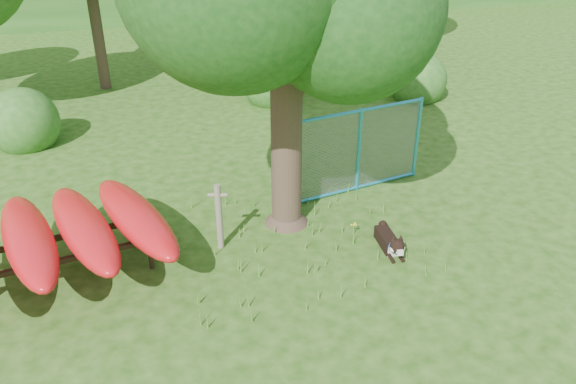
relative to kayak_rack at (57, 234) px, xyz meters
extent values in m
plane|color=#1F450D|center=(3.76, -1.16, -0.85)|extent=(80.00, 80.00, 0.00)
cylinder|color=#38291F|center=(4.11, 0.65, 1.42)|extent=(0.74, 0.74, 4.55)
cone|color=#38291F|center=(4.11, 0.65, -0.62)|extent=(1.11, 1.11, 0.45)
sphere|color=#144112|center=(4.90, -0.24, 3.33)|extent=(2.91, 2.91, 2.91)
cylinder|color=#38291F|center=(4.63, 0.82, 2.06)|extent=(1.10, 0.93, 0.97)
cylinder|color=#38291F|center=(3.63, 0.67, 2.42)|extent=(1.08, 0.35, 0.93)
cylinder|color=#6A624F|center=(2.70, 0.13, -0.21)|extent=(0.15, 0.15, 1.29)
cylinder|color=#6A624F|center=(2.70, 0.13, 0.24)|extent=(0.35, 0.16, 0.07)
cylinder|color=black|center=(1.43, -0.18, -0.58)|extent=(0.10, 0.10, 0.53)
cylinder|color=black|center=(1.32, 0.56, -0.58)|extent=(0.10, 0.10, 0.53)
cube|color=black|center=(0.05, -0.37, -0.29)|extent=(3.18, 0.53, 0.09)
cube|color=black|center=(-0.05, 0.37, -0.29)|extent=(3.18, 0.53, 0.09)
ellipsoid|color=red|center=(-0.42, -0.06, 0.00)|extent=(1.50, 3.29, 0.51)
ellipsoid|color=red|center=(0.42, 0.06, 0.00)|extent=(1.60, 3.28, 0.51)
ellipsoid|color=red|center=(1.27, 0.18, 0.00)|extent=(1.70, 3.28, 0.51)
cube|color=black|center=(5.65, -0.70, -0.73)|extent=(0.33, 0.72, 0.24)
cube|color=white|center=(5.62, -1.00, -0.74)|extent=(0.23, 0.16, 0.22)
sphere|color=black|center=(5.60, -1.18, -0.55)|extent=(0.26, 0.26, 0.26)
cube|color=white|center=(5.59, -1.30, -0.59)|extent=(0.11, 0.15, 0.09)
sphere|color=white|center=(5.52, -1.19, -0.59)|extent=(0.12, 0.12, 0.12)
sphere|color=white|center=(5.68, -1.20, -0.59)|extent=(0.12, 0.12, 0.12)
cone|color=black|center=(5.54, -1.13, -0.41)|extent=(0.12, 0.13, 0.12)
cone|color=black|center=(5.68, -1.14, -0.41)|extent=(0.10, 0.12, 0.12)
cylinder|color=black|center=(5.52, -1.14, -0.80)|extent=(0.10, 0.31, 0.07)
cylinder|color=black|center=(5.70, -1.15, -0.80)|extent=(0.10, 0.31, 0.07)
sphere|color=black|center=(5.73, -0.32, -0.63)|extent=(0.16, 0.16, 0.16)
torus|color=#1747B0|center=(5.61, -1.10, -0.61)|extent=(0.26, 0.10, 0.25)
cylinder|color=teal|center=(4.45, 1.25, 0.09)|extent=(0.10, 0.10, 1.88)
cylinder|color=teal|center=(5.98, 1.54, 0.09)|extent=(0.10, 0.10, 1.88)
cylinder|color=teal|center=(7.52, 1.83, 0.09)|extent=(0.10, 0.10, 1.88)
cylinder|color=teal|center=(5.98, 1.54, 0.98)|extent=(3.09, 0.65, 0.07)
cylinder|color=teal|center=(5.98, 1.54, -0.80)|extent=(3.09, 0.65, 0.07)
plane|color=gray|center=(5.98, 1.54, 0.09)|extent=(3.07, 0.57, 3.13)
cylinder|color=#548A2D|center=(5.20, -0.18, -0.74)|extent=(0.02, 0.02, 0.22)
sphere|color=yellow|center=(5.20, -0.18, -0.63)|extent=(0.04, 0.04, 0.04)
sphere|color=yellow|center=(5.24, -0.14, -0.61)|extent=(0.04, 0.04, 0.04)
sphere|color=yellow|center=(5.16, -0.15, -0.64)|extent=(0.04, 0.04, 0.04)
sphere|color=yellow|center=(5.23, -0.20, -0.63)|extent=(0.04, 0.04, 0.04)
sphere|color=yellow|center=(5.19, -0.20, -0.61)|extent=(0.04, 0.04, 0.04)
cylinder|color=#38291F|center=(0.76, 10.84, 1.78)|extent=(0.36, 0.36, 5.25)
cylinder|color=#38291F|center=(5.26, 11.84, 1.08)|extent=(0.36, 0.36, 3.85)
cylinder|color=#38291F|center=(8.76, 9.84, 1.53)|extent=(0.36, 0.36, 4.76)
sphere|color=#275C1E|center=(-1.24, 6.34, -0.85)|extent=(1.80, 1.80, 1.80)
sphere|color=#275C1E|center=(10.26, 6.84, -0.85)|extent=(1.80, 1.80, 1.80)
sphere|color=#275C1E|center=(5.76, 7.84, -0.85)|extent=(1.80, 1.80, 1.80)
camera|label=1|loc=(1.41, -8.54, 4.89)|focal=35.00mm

